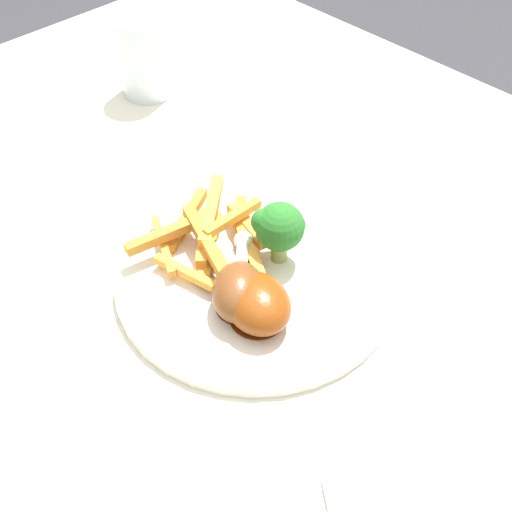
{
  "coord_description": "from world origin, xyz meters",
  "views": [
    {
      "loc": [
        -0.34,
        0.36,
        1.23
      ],
      "look_at": [
        -0.02,
        0.06,
        0.79
      ],
      "focal_mm": 47.21,
      "sensor_mm": 36.0,
      "label": 1
    }
  ],
  "objects_px": {
    "chicken_drumstick_far": "(239,288)",
    "dinner_plate": "(256,275)",
    "dining_table": "(277,307)",
    "chicken_drumstick_near": "(255,300)",
    "water_glass": "(145,56)",
    "broccoli_floret_front": "(280,227)",
    "carrot_fries_pile": "(212,234)"
  },
  "relations": [
    {
      "from": "chicken_drumstick_far",
      "to": "dinner_plate",
      "type": "bearing_deg",
      "value": -64.57
    },
    {
      "from": "dinner_plate",
      "to": "dining_table",
      "type": "bearing_deg",
      "value": -66.8
    },
    {
      "from": "dining_table",
      "to": "chicken_drumstick_near",
      "type": "bearing_deg",
      "value": 123.55
    },
    {
      "from": "chicken_drumstick_near",
      "to": "water_glass",
      "type": "height_order",
      "value": "water_glass"
    },
    {
      "from": "broccoli_floret_front",
      "to": "carrot_fries_pile",
      "type": "bearing_deg",
      "value": 31.24
    },
    {
      "from": "chicken_drumstick_far",
      "to": "chicken_drumstick_near",
      "type": "bearing_deg",
      "value": -175.31
    },
    {
      "from": "dining_table",
      "to": "chicken_drumstick_far",
      "type": "relative_size",
      "value": 11.61
    },
    {
      "from": "carrot_fries_pile",
      "to": "chicken_drumstick_far",
      "type": "height_order",
      "value": "chicken_drumstick_far"
    },
    {
      "from": "dining_table",
      "to": "chicken_drumstick_far",
      "type": "bearing_deg",
      "value": 114.13
    },
    {
      "from": "chicken_drumstick_near",
      "to": "chicken_drumstick_far",
      "type": "bearing_deg",
      "value": 4.69
    },
    {
      "from": "dining_table",
      "to": "dinner_plate",
      "type": "xyz_separation_m",
      "value": [
        -0.02,
        0.06,
        0.11
      ]
    },
    {
      "from": "carrot_fries_pile",
      "to": "water_glass",
      "type": "relative_size",
      "value": 1.47
    },
    {
      "from": "dinner_plate",
      "to": "water_glass",
      "type": "bearing_deg",
      "value": -21.43
    },
    {
      "from": "dining_table",
      "to": "carrot_fries_pile",
      "type": "relative_size",
      "value": 7.56
    },
    {
      "from": "chicken_drumstick_far",
      "to": "water_glass",
      "type": "xyz_separation_m",
      "value": [
        0.36,
        -0.17,
        0.02
      ]
    },
    {
      "from": "broccoli_floret_front",
      "to": "dinner_plate",
      "type": "bearing_deg",
      "value": 85.04
    },
    {
      "from": "dinner_plate",
      "to": "carrot_fries_pile",
      "type": "height_order",
      "value": "carrot_fries_pile"
    },
    {
      "from": "dinner_plate",
      "to": "broccoli_floret_front",
      "type": "distance_m",
      "value": 0.05
    },
    {
      "from": "dinner_plate",
      "to": "chicken_drumstick_near",
      "type": "relative_size",
      "value": 2.17
    },
    {
      "from": "carrot_fries_pile",
      "to": "water_glass",
      "type": "bearing_deg",
      "value": -26.12
    },
    {
      "from": "carrot_fries_pile",
      "to": "broccoli_floret_front",
      "type": "bearing_deg",
      "value": -148.76
    },
    {
      "from": "water_glass",
      "to": "chicken_drumstick_near",
      "type": "bearing_deg",
      "value": 155.65
    },
    {
      "from": "dinner_plate",
      "to": "water_glass",
      "type": "distance_m",
      "value": 0.37
    },
    {
      "from": "broccoli_floret_front",
      "to": "dining_table",
      "type": "bearing_deg",
      "value": -46.11
    },
    {
      "from": "broccoli_floret_front",
      "to": "water_glass",
      "type": "bearing_deg",
      "value": -17.1
    },
    {
      "from": "broccoli_floret_front",
      "to": "chicken_drumstick_near",
      "type": "height_order",
      "value": "broccoli_floret_front"
    },
    {
      "from": "dining_table",
      "to": "broccoli_floret_front",
      "type": "height_order",
      "value": "broccoli_floret_front"
    },
    {
      "from": "chicken_drumstick_near",
      "to": "water_glass",
      "type": "xyz_separation_m",
      "value": [
        0.38,
        -0.17,
        0.02
      ]
    },
    {
      "from": "carrot_fries_pile",
      "to": "chicken_drumstick_near",
      "type": "distance_m",
      "value": 0.1
    },
    {
      "from": "broccoli_floret_front",
      "to": "chicken_drumstick_near",
      "type": "xyz_separation_m",
      "value": [
        -0.04,
        0.07,
        -0.02
      ]
    },
    {
      "from": "chicken_drumstick_near",
      "to": "broccoli_floret_front",
      "type": "bearing_deg",
      "value": -61.64
    },
    {
      "from": "carrot_fries_pile",
      "to": "dinner_plate",
      "type": "bearing_deg",
      "value": -173.22
    }
  ]
}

